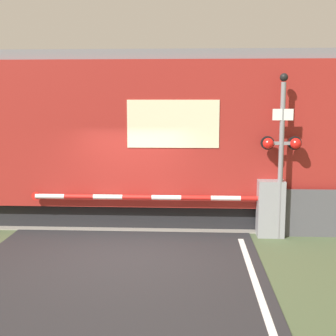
# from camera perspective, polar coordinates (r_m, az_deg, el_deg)

# --- Properties ---
(ground_plane) EXTENTS (80.00, 80.00, 0.00)m
(ground_plane) POSITION_cam_1_polar(r_m,az_deg,el_deg) (9.84, -5.50, -10.23)
(ground_plane) COLOR #475638
(track_bed) EXTENTS (36.00, 3.20, 0.13)m
(track_bed) POSITION_cam_1_polar(r_m,az_deg,el_deg) (12.78, -3.46, -5.66)
(track_bed) COLOR gray
(track_bed) RESTS_ON ground_plane
(train) EXTENTS (21.11, 3.19, 4.26)m
(train) POSITION_cam_1_polar(r_m,az_deg,el_deg) (12.35, 0.91, 4.01)
(train) COLOR black
(train) RESTS_ON ground_plane
(crossing_barrier) EXTENTS (5.86, 0.44, 1.30)m
(crossing_barrier) POSITION_cam_1_polar(r_m,az_deg,el_deg) (10.93, 10.08, -4.64)
(crossing_barrier) COLOR gray
(crossing_barrier) RESTS_ON ground_plane
(signal_post) EXTENTS (0.90, 0.26, 3.69)m
(signal_post) POSITION_cam_1_polar(r_m,az_deg,el_deg) (10.62, 13.67, 2.50)
(signal_post) COLOR gray
(signal_post) RESTS_ON ground_plane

